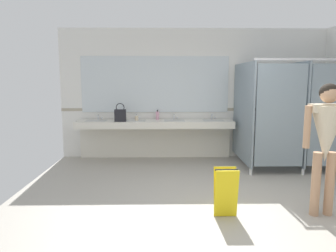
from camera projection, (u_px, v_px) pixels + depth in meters
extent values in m
cube|color=#9E998E|center=(225.00, 215.00, 3.99)|extent=(6.00, 6.54, 0.10)
cube|color=silver|center=(199.00, 94.00, 6.78)|extent=(6.00, 0.12, 2.77)
cube|color=#9E937F|center=(199.00, 109.00, 6.76)|extent=(6.00, 0.01, 0.06)
cube|color=silver|center=(155.00, 124.00, 6.49)|extent=(3.26, 0.57, 0.14)
cube|color=silver|center=(155.00, 141.00, 6.79)|extent=(3.26, 0.08, 0.71)
cube|color=beige|center=(96.00, 123.00, 6.43)|extent=(0.42, 0.31, 0.11)
cylinder|color=silver|center=(98.00, 117.00, 6.64)|extent=(0.04, 0.04, 0.11)
cylinder|color=silver|center=(98.00, 115.00, 6.58)|extent=(0.03, 0.11, 0.03)
sphere|color=silver|center=(102.00, 118.00, 6.65)|extent=(0.04, 0.04, 0.04)
cube|color=beige|center=(135.00, 123.00, 6.45)|extent=(0.42, 0.31, 0.11)
cylinder|color=silver|center=(136.00, 117.00, 6.65)|extent=(0.04, 0.04, 0.11)
cylinder|color=silver|center=(136.00, 115.00, 6.59)|extent=(0.03, 0.11, 0.03)
sphere|color=silver|center=(140.00, 118.00, 6.67)|extent=(0.04, 0.04, 0.04)
cube|color=beige|center=(174.00, 123.00, 6.46)|extent=(0.42, 0.31, 0.11)
cylinder|color=silver|center=(174.00, 117.00, 6.67)|extent=(0.04, 0.04, 0.11)
cylinder|color=silver|center=(174.00, 115.00, 6.61)|extent=(0.03, 0.11, 0.03)
sphere|color=silver|center=(177.00, 118.00, 6.68)|extent=(0.04, 0.04, 0.04)
cube|color=beige|center=(213.00, 123.00, 6.48)|extent=(0.42, 0.31, 0.11)
cylinder|color=silver|center=(212.00, 117.00, 6.68)|extent=(0.04, 0.04, 0.11)
cylinder|color=silver|center=(212.00, 115.00, 6.62)|extent=(0.03, 0.11, 0.03)
sphere|color=silver|center=(215.00, 118.00, 6.70)|extent=(0.04, 0.04, 0.04)
cube|color=silver|center=(155.00, 84.00, 6.66)|extent=(3.16, 0.02, 1.19)
cube|color=gray|center=(243.00, 112.00, 6.03)|extent=(0.03, 1.46, 1.89)
cylinder|color=silver|center=(251.00, 172.00, 5.51)|extent=(0.05, 0.05, 0.12)
cube|color=gray|center=(291.00, 112.00, 6.05)|extent=(0.03, 1.46, 1.89)
cylinder|color=silver|center=(303.00, 172.00, 5.53)|extent=(0.05, 0.05, 0.12)
cube|color=gray|center=(280.00, 116.00, 5.35)|extent=(0.86, 0.03, 1.79)
cube|color=gray|center=(334.00, 116.00, 5.37)|extent=(0.86, 0.06, 1.79)
cube|color=#B7BABF|center=(311.00, 59.00, 5.22)|extent=(1.94, 0.04, 0.04)
cylinder|color=tan|center=(330.00, 184.00, 3.84)|extent=(0.11, 0.11, 0.80)
cylinder|color=tan|center=(316.00, 184.00, 3.82)|extent=(0.11, 0.11, 0.80)
cone|color=beige|center=(326.00, 134.00, 3.74)|extent=(0.42, 0.42, 0.69)
cube|color=beige|center=(328.00, 108.00, 3.69)|extent=(0.44, 0.19, 0.10)
cylinder|color=tan|center=(307.00, 127.00, 3.71)|extent=(0.08, 0.08, 0.51)
sphere|color=tan|center=(329.00, 94.00, 3.67)|extent=(0.22, 0.22, 0.22)
sphere|color=black|center=(329.00, 93.00, 3.68)|extent=(0.22, 0.22, 0.22)
cube|color=black|center=(120.00, 115.00, 6.30)|extent=(0.23, 0.12, 0.25)
torus|color=black|center=(120.00, 107.00, 6.28)|extent=(0.18, 0.02, 0.18)
cylinder|color=#D899B2|center=(157.00, 116.00, 6.63)|extent=(0.07, 0.07, 0.17)
cylinder|color=black|center=(157.00, 111.00, 6.62)|extent=(0.03, 0.03, 0.04)
cylinder|color=beige|center=(137.00, 118.00, 6.43)|extent=(0.07, 0.07, 0.10)
cube|color=yellow|center=(227.00, 194.00, 3.75)|extent=(0.28, 0.10, 0.61)
cube|color=yellow|center=(225.00, 191.00, 3.84)|extent=(0.28, 0.10, 0.61)
cylinder|color=black|center=(226.00, 170.00, 3.76)|extent=(0.28, 0.02, 0.02)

